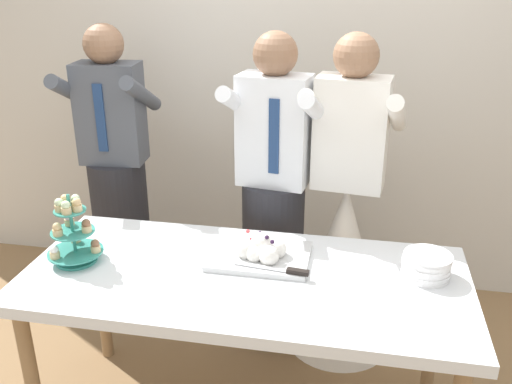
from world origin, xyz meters
TOP-DOWN VIEW (x-y plane):
  - rear_wall at (0.00, 1.41)m, footprint 5.20×0.10m
  - dessert_table at (0.00, 0.00)m, footprint 1.80×0.80m
  - cupcake_stand at (-0.72, -0.03)m, footprint 0.23×0.23m
  - main_cake_tray at (0.04, 0.13)m, footprint 0.44×0.31m
  - plate_stack at (0.72, 0.12)m, footprint 0.20×0.20m
  - person_groom at (0.01, 0.66)m, footprint 0.52×0.54m
  - person_bride at (0.38, 0.68)m, footprint 0.56×0.56m
  - person_guest at (-0.91, 0.81)m, footprint 0.49×0.52m

SIDE VIEW (x-z plane):
  - person_bride at x=0.38m, z-range -0.25..1.41m
  - dessert_table at x=0.00m, z-range 0.31..1.09m
  - person_groom at x=0.01m, z-range -0.08..1.58m
  - person_guest at x=-0.91m, z-range -0.08..1.58m
  - main_cake_tray at x=0.04m, z-range 0.75..0.88m
  - plate_stack at x=0.72m, z-range 0.78..0.87m
  - cupcake_stand at x=-0.72m, z-range 0.75..1.06m
  - rear_wall at x=0.00m, z-range 0.00..2.90m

